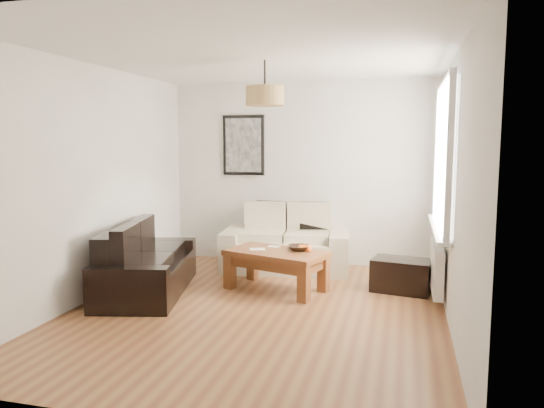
% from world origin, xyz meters
% --- Properties ---
extents(floor, '(4.50, 4.50, 0.00)m').
position_xyz_m(floor, '(0.00, 0.00, 0.00)').
color(floor, brown).
rests_on(floor, ground).
extents(ceiling, '(3.80, 4.50, 0.00)m').
position_xyz_m(ceiling, '(0.00, 0.00, 2.60)').
color(ceiling, white).
rests_on(ceiling, floor).
extents(wall_back, '(3.80, 0.04, 2.60)m').
position_xyz_m(wall_back, '(0.00, 2.25, 1.30)').
color(wall_back, silver).
rests_on(wall_back, floor).
extents(wall_front, '(3.80, 0.04, 2.60)m').
position_xyz_m(wall_front, '(0.00, -2.25, 1.30)').
color(wall_front, silver).
rests_on(wall_front, floor).
extents(wall_left, '(0.04, 4.50, 2.60)m').
position_xyz_m(wall_left, '(-1.90, 0.00, 1.30)').
color(wall_left, silver).
rests_on(wall_left, floor).
extents(wall_right, '(0.04, 4.50, 2.60)m').
position_xyz_m(wall_right, '(1.90, 0.00, 1.30)').
color(wall_right, silver).
rests_on(wall_right, floor).
extents(window_bay, '(0.14, 1.90, 1.60)m').
position_xyz_m(window_bay, '(1.86, 0.80, 1.60)').
color(window_bay, white).
rests_on(window_bay, wall_right).
extents(radiator, '(0.10, 0.90, 0.52)m').
position_xyz_m(radiator, '(1.82, 0.80, 0.38)').
color(radiator, white).
rests_on(radiator, wall_right).
extents(poster, '(0.62, 0.04, 0.87)m').
position_xyz_m(poster, '(-0.85, 2.22, 1.70)').
color(poster, black).
rests_on(poster, wall_back).
extents(pendant_shade, '(0.40, 0.40, 0.20)m').
position_xyz_m(pendant_shade, '(0.00, 0.30, 2.23)').
color(pendant_shade, tan).
rests_on(pendant_shade, ceiling).
extents(loveseat_cream, '(1.80, 1.12, 0.85)m').
position_xyz_m(loveseat_cream, '(-0.11, 1.78, 0.42)').
color(loveseat_cream, beige).
rests_on(loveseat_cream, floor).
extents(sofa_leather, '(1.22, 1.88, 0.75)m').
position_xyz_m(sofa_leather, '(-1.43, 0.31, 0.37)').
color(sofa_leather, black).
rests_on(sofa_leather, floor).
extents(coffee_table, '(1.29, 0.95, 0.47)m').
position_xyz_m(coffee_table, '(0.01, 0.77, 0.24)').
color(coffee_table, brown).
rests_on(coffee_table, floor).
extents(ottoman, '(0.74, 0.55, 0.38)m').
position_xyz_m(ottoman, '(1.45, 1.09, 0.19)').
color(ottoman, black).
rests_on(ottoman, floor).
extents(cushion_left, '(0.40, 0.18, 0.38)m').
position_xyz_m(cushion_left, '(-0.41, 1.99, 0.72)').
color(cushion_left, black).
rests_on(cushion_left, loveseat_cream).
extents(cushion_right, '(0.40, 0.18, 0.38)m').
position_xyz_m(cushion_right, '(0.24, 1.99, 0.72)').
color(cushion_right, black).
rests_on(cushion_right, loveseat_cream).
extents(fruit_bowl, '(0.31, 0.31, 0.06)m').
position_xyz_m(fruit_bowl, '(0.26, 0.84, 0.51)').
color(fruit_bowl, black).
rests_on(fruit_bowl, coffee_table).
extents(orange_a, '(0.07, 0.07, 0.07)m').
position_xyz_m(orange_a, '(0.33, 0.87, 0.51)').
color(orange_a, '#E25413').
rests_on(orange_a, fruit_bowl).
extents(orange_b, '(0.10, 0.10, 0.08)m').
position_xyz_m(orange_b, '(0.38, 0.83, 0.51)').
color(orange_b, orange).
rests_on(orange_b, fruit_bowl).
extents(orange_c, '(0.08, 0.08, 0.07)m').
position_xyz_m(orange_c, '(0.29, 0.84, 0.51)').
color(orange_c, orange).
rests_on(orange_c, fruit_bowl).
extents(papers, '(0.22, 0.18, 0.01)m').
position_xyz_m(papers, '(-0.23, 0.79, 0.48)').
color(papers, white).
rests_on(papers, coffee_table).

